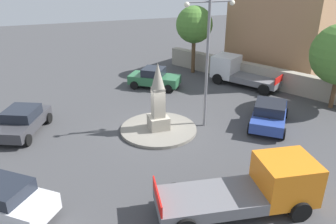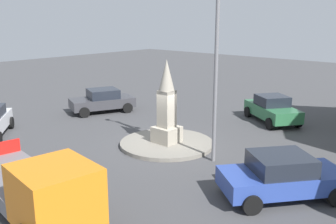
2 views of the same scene
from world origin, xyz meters
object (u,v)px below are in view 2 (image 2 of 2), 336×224
car_dark_grey_waiting (102,100)px  truck_orange_parked_right (38,189)px  car_green_near_island (272,109)px  streetlamp (216,53)px  car_blue_passing (282,176)px  monument (167,108)px

car_dark_grey_waiting → truck_orange_parked_right: bearing=-46.9°
car_dark_grey_waiting → car_green_near_island: bearing=28.3°
car_dark_grey_waiting → truck_orange_parked_right: size_ratio=0.68×
car_dark_grey_waiting → car_green_near_island: 10.49m
truck_orange_parked_right → streetlamp: bearing=81.6°
truck_orange_parked_right → car_blue_passing: bearing=52.6°
car_dark_grey_waiting → car_blue_passing: (13.89, -3.58, 0.01)m
monument → truck_orange_parked_right: size_ratio=0.61×
streetlamp → car_green_near_island: 8.31m
car_blue_passing → truck_orange_parked_right: bearing=-127.4°
monument → car_dark_grey_waiting: size_ratio=0.90×
car_dark_grey_waiting → car_blue_passing: size_ratio=0.99×
car_dark_grey_waiting → car_green_near_island: size_ratio=1.04×
car_blue_passing → car_green_near_island: bearing=118.5°
car_blue_passing → truck_orange_parked_right: 7.81m
streetlamp → car_blue_passing: bearing=-18.8°
car_dark_grey_waiting → car_blue_passing: bearing=-14.5°
streetlamp → car_dark_grey_waiting: 11.18m
car_green_near_island → monument: bearing=-104.1°
car_dark_grey_waiting → car_green_near_island: (9.23, 4.98, 0.01)m
monument → streetlamp: (2.81, -0.19, 2.74)m
truck_orange_parked_right → monument: bearing=102.6°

